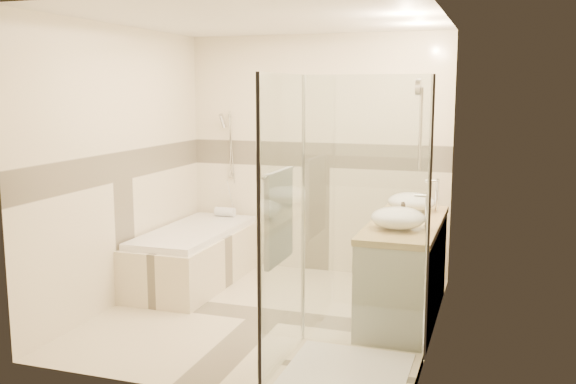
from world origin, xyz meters
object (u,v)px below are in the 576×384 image
(vessel_sink_near, at_px, (411,202))
(amenity_bottle_b, at_px, (403,212))
(bathtub, at_px, (195,253))
(vessel_sink_far, at_px, (398,218))
(vanity, at_px, (405,270))
(amenity_bottle_a, at_px, (402,213))
(shower_enclosure, at_px, (334,305))

(vessel_sink_near, relative_size, amenity_bottle_b, 2.53)
(bathtub, relative_size, vessel_sink_far, 3.98)
(vanity, relative_size, amenity_bottle_a, 9.42)
(amenity_bottle_a, bearing_deg, vessel_sink_far, -90.00)
(vessel_sink_near, relative_size, amenity_bottle_a, 2.45)
(vanity, xyz_separation_m, shower_enclosure, (-0.29, -1.27, 0.08))
(shower_enclosure, xyz_separation_m, amenity_bottle_b, (0.27, 1.23, 0.43))
(shower_enclosure, bearing_deg, vessel_sink_far, 73.96)
(amenity_bottle_b, bearing_deg, vessel_sink_far, -90.00)
(vessel_sink_near, bearing_deg, vessel_sink_far, -90.00)
(bathtub, bearing_deg, vessel_sink_far, -17.51)
(amenity_bottle_a, height_order, amenity_bottle_b, amenity_bottle_a)
(amenity_bottle_a, relative_size, amenity_bottle_b, 1.03)
(bathtub, height_order, vanity, vanity)
(vessel_sink_near, xyz_separation_m, vessel_sink_far, (0.00, -0.78, 0.00))
(vanity, xyz_separation_m, amenity_bottle_b, (-0.02, -0.04, 0.51))
(shower_enclosure, bearing_deg, amenity_bottle_a, 76.86)
(bathtub, xyz_separation_m, shower_enclosure, (1.86, -1.62, 0.20))
(bathtub, bearing_deg, shower_enclosure, -41.10)
(bathtub, bearing_deg, vessel_sink_near, 2.87)
(vanity, height_order, shower_enclosure, shower_enclosure)
(vessel_sink_near, bearing_deg, vanity, -87.50)
(bathtub, distance_m, vessel_sink_near, 2.22)
(vessel_sink_near, xyz_separation_m, amenity_bottle_a, (0.00, -0.56, 0.00))
(bathtub, height_order, amenity_bottle_a, amenity_bottle_a)
(vessel_sink_near, bearing_deg, shower_enclosure, -98.97)
(shower_enclosure, xyz_separation_m, vessel_sink_far, (0.27, 0.95, 0.43))
(shower_enclosure, bearing_deg, vessel_sink_near, 81.03)
(vanity, relative_size, amenity_bottle_b, 9.72)
(vessel_sink_near, bearing_deg, bathtub, -177.13)
(shower_enclosure, bearing_deg, vanity, 77.03)
(bathtub, xyz_separation_m, vanity, (2.15, -0.35, 0.12))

